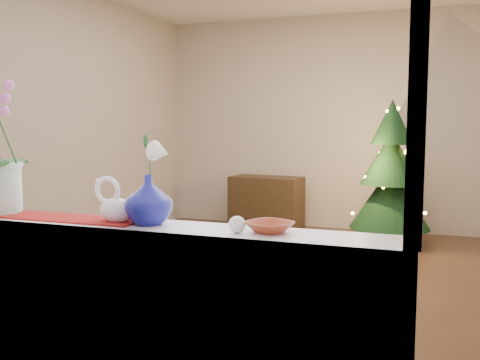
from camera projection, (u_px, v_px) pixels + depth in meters
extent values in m
plane|color=#3E2819|center=(286.00, 281.00, 4.55)|extent=(5.00, 5.00, 0.00)
cube|color=#BCB1A5|center=(338.00, 123.00, 6.75)|extent=(4.50, 0.10, 2.70)
cube|color=#BCB1A5|center=(124.00, 121.00, 2.07)|extent=(4.50, 0.10, 2.70)
cube|color=#BCB1A5|center=(62.00, 123.00, 5.17)|extent=(0.10, 5.00, 2.70)
cube|color=white|center=(134.00, 342.00, 2.20)|extent=(2.20, 0.08, 0.88)
cube|color=white|center=(143.00, 229.00, 2.24)|extent=(2.20, 0.26, 0.04)
cube|color=maroon|center=(68.00, 218.00, 2.37)|extent=(0.70, 0.20, 0.01)
imported|color=#0C0E60|center=(148.00, 196.00, 2.22)|extent=(0.28, 0.28, 0.24)
sphere|color=silver|center=(237.00, 225.00, 2.05)|extent=(0.07, 0.07, 0.07)
imported|color=maroon|center=(270.00, 228.00, 2.06)|extent=(0.20, 0.20, 0.04)
cube|color=black|center=(266.00, 203.00, 6.83)|extent=(0.93, 0.53, 0.67)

